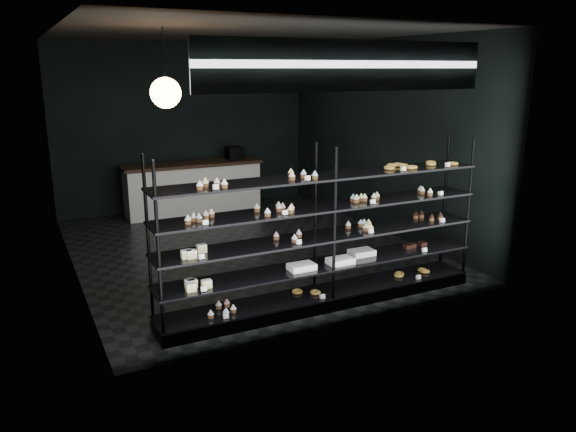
% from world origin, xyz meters
% --- Properties ---
extents(room, '(5.01, 6.01, 3.20)m').
position_xyz_m(room, '(0.00, 0.00, 1.60)').
color(room, black).
rests_on(room, ground).
extents(display_shelf, '(4.00, 0.50, 1.91)m').
position_xyz_m(display_shelf, '(-0.01, -2.45, 0.63)').
color(display_shelf, black).
rests_on(display_shelf, room).
extents(signage, '(3.30, 0.05, 0.50)m').
position_xyz_m(signage, '(0.00, -2.93, 2.75)').
color(signage, '#0C1D3C').
rests_on(signage, room).
extents(pendant_lamp, '(0.35, 0.35, 0.91)m').
position_xyz_m(pendant_lamp, '(-1.44, -1.27, 2.45)').
color(pendant_lamp, black).
rests_on(pendant_lamp, room).
extents(service_counter, '(2.66, 0.65, 1.23)m').
position_xyz_m(service_counter, '(-0.03, 2.50, 0.50)').
color(service_counter, silver).
rests_on(service_counter, room).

